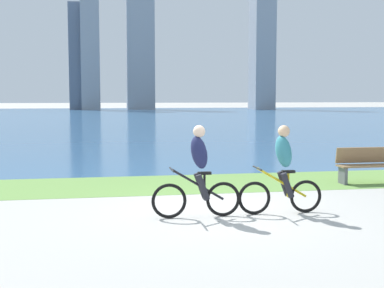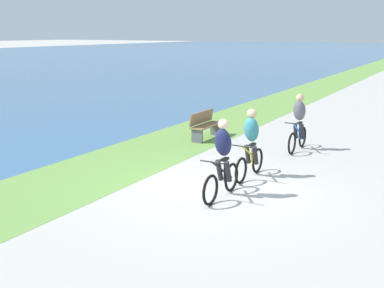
{
  "view_description": "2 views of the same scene",
  "coord_description": "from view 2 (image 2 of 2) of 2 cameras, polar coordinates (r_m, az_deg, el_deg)",
  "views": [
    {
      "loc": [
        -2.09,
        -9.63,
        2.21
      ],
      "look_at": [
        -0.42,
        0.15,
        1.29
      ],
      "focal_mm": 49.03,
      "sensor_mm": 36.0,
      "label": 1
    },
    {
      "loc": [
        -9.07,
        -4.58,
        3.41
      ],
      "look_at": [
        -0.77,
        0.1,
        1.17
      ],
      "focal_mm": 44.88,
      "sensor_mm": 36.0,
      "label": 2
    }
  ],
  "objects": [
    {
      "name": "cyclist_distant_rear",
      "position": [
        14.3,
        12.56,
        2.52
      ],
      "size": [
        1.64,
        0.52,
        1.67
      ],
      "color": "black",
      "rests_on": "ground"
    },
    {
      "name": "grass_strip_bayside",
      "position": [
        12.42,
        -10.76,
        -2.94
      ],
      "size": [
        120.0,
        2.86,
        0.01
      ],
      "primitive_type": "cube",
      "color": "#6B9947",
      "rests_on": "ground"
    },
    {
      "name": "cyclist_trailing",
      "position": [
        11.39,
        6.99,
        0.03
      ],
      "size": [
        1.63,
        0.52,
        1.66
      ],
      "color": "black",
      "rests_on": "ground"
    },
    {
      "name": "cyclist_lead",
      "position": [
        9.95,
        3.64,
        -1.81
      ],
      "size": [
        1.63,
        0.52,
        1.68
      ],
      "color": "black",
      "rests_on": "ground"
    },
    {
      "name": "bench_near_path",
      "position": [
        15.58,
        1.58,
        2.25
      ],
      "size": [
        1.5,
        0.47,
        0.9
      ],
      "color": "olive",
      "rests_on": "ground"
    },
    {
      "name": "ground_plane",
      "position": [
        10.71,
        2.53,
        -5.36
      ],
      "size": [
        300.0,
        300.0,
        0.0
      ],
      "primitive_type": "plane",
      "color": "#B2AFA8"
    }
  ]
}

